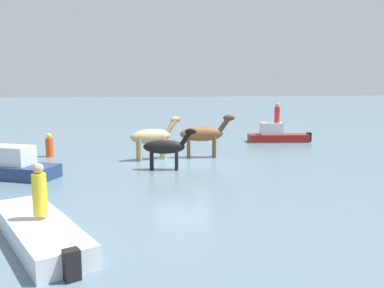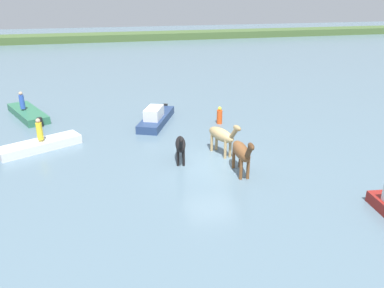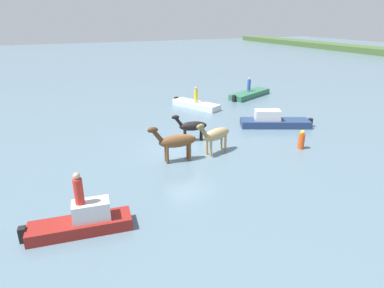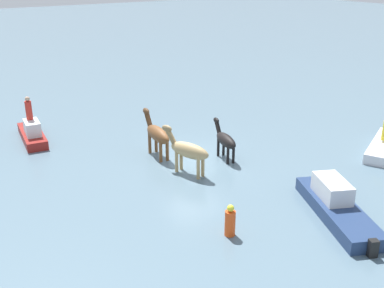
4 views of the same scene
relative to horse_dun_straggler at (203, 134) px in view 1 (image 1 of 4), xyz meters
The scene contains 10 objects.
ground_plane 2.00m from the horse_dun_straggler, 133.34° to the left, with size 169.03×169.03×0.00m, color slate.
horse_dun_straggler is the anchor object (origin of this frame).
horse_gray_outer 2.42m from the horse_dun_straggler, 93.08° to the left, with size 1.17×2.51×1.96m.
horse_lead 3.18m from the horse_dun_straggler, 140.31° to the left, with size 0.84×2.21×1.70m.
boat_launch_far 11.05m from the horse_dun_straggler, 149.55° to the left, with size 4.39×2.95×0.73m.
boat_skiff_near 6.93m from the horse_dun_straggler, 51.04° to the right, with size 1.44×3.84×1.31m.
boat_dinghy_port 8.81m from the horse_dun_straggler, 107.37° to the left, with size 3.18×4.84×1.34m.
person_boatman_standing 10.89m from the horse_dun_straggler, 149.41° to the left, with size 0.32×0.32×1.19m.
person_watcher_seated 6.89m from the horse_dun_straggler, 50.76° to the right, with size 0.32×0.32×1.19m.
buoy_channel_marker 7.43m from the horse_dun_straggler, 79.28° to the left, with size 0.36×0.36×1.14m.
Camera 1 is at (-17.44, 2.37, 3.54)m, focal length 37.67 mm.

